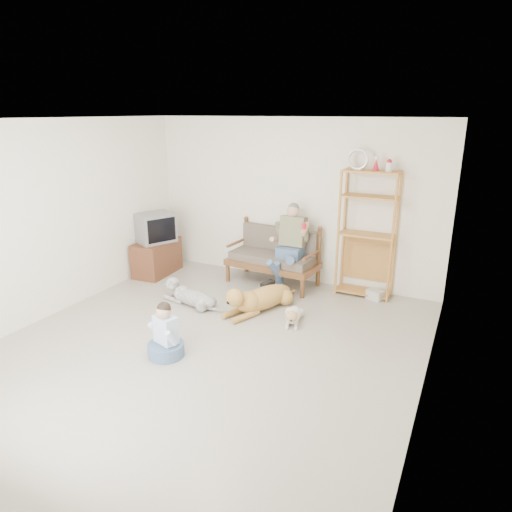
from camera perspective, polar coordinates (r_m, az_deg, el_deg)
The scene contains 16 objects.
floor at distance 5.77m, azimuth -6.18°, elevation -11.28°, with size 5.50×5.50×0.00m, color #BAB4A3.
ceiling at distance 5.05m, azimuth -7.23°, elevation 16.60°, with size 5.50×5.50×0.00m, color white.
wall_back at distance 7.65m, azimuth 4.51°, elevation 6.83°, with size 5.00×5.00×0.00m, color white.
wall_left at distance 6.90m, azimuth -24.53°, elevation 4.08°, with size 5.50×5.50×0.00m, color white.
wall_right at distance 4.48m, azimuth 21.44°, elevation -2.25°, with size 5.50×5.50×0.00m, color white.
loveseat at distance 7.63m, azimuth 2.28°, elevation 0.14°, with size 1.55×0.83×0.95m.
man at distance 7.27m, azimuth 3.80°, elevation 0.50°, with size 0.53×0.76×1.23m.
etagere at distance 7.16m, azimuth 13.70°, elevation 2.78°, with size 0.87×0.38×2.27m.
book_stack at distance 7.30m, azimuth 14.67°, elevation -4.70°, with size 0.24×0.17×0.15m, color silver.
tv_stand at distance 8.29m, azimuth -12.33°, elevation -0.16°, with size 0.55×0.93×0.60m.
crt_tv at distance 8.11m, azimuth -12.48°, elevation 3.49°, with size 0.70×0.75×0.50m.
wall_outlet at distance 8.41m, azimuth -3.63°, elevation 0.48°, with size 0.12×0.02×0.08m, color white.
golden_retriever at distance 6.65m, azimuth 0.31°, elevation -5.35°, with size 0.72×1.42×0.45m.
shaggy_dog at distance 6.95m, azimuth -8.39°, elevation -4.87°, with size 1.18×0.41×0.35m.
terrier at distance 6.32m, azimuth 4.64°, elevation -7.44°, with size 0.31×0.66×0.25m.
child at distance 5.55m, azimuth -11.24°, elevation -9.87°, with size 0.43×0.43×0.69m.
Camera 1 is at (2.75, -4.24, 2.79)m, focal length 32.00 mm.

